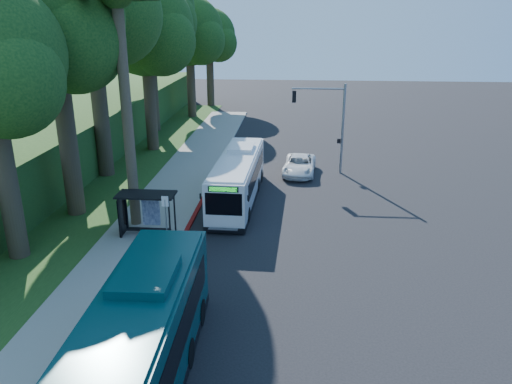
# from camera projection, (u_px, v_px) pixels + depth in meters

# --- Properties ---
(ground) EXTENTS (140.00, 140.00, 0.00)m
(ground) POSITION_uv_depth(u_px,v_px,m) (274.00, 219.00, 30.62)
(ground) COLOR black
(ground) RESTS_ON ground
(sidewalk) EXTENTS (4.50, 70.00, 0.12)m
(sidewalk) POSITION_uv_depth(u_px,v_px,m) (158.00, 215.00, 31.14)
(sidewalk) COLOR gray
(sidewalk) RESTS_ON ground
(red_curb) EXTENTS (0.25, 30.00, 0.13)m
(red_curb) POSITION_uv_depth(u_px,v_px,m) (180.00, 244.00, 27.21)
(red_curb) COLOR maroon
(red_curb) RESTS_ON ground
(grass_verge) EXTENTS (8.00, 70.00, 0.06)m
(grass_verge) POSITION_uv_depth(u_px,v_px,m) (99.00, 187.00, 36.26)
(grass_verge) COLOR #234719
(grass_verge) RESTS_ON ground
(bus_shelter) EXTENTS (3.20, 1.51, 2.55)m
(bus_shelter) POSITION_uv_depth(u_px,v_px,m) (143.00, 205.00, 27.86)
(bus_shelter) COLOR black
(bus_shelter) RESTS_ON ground
(stop_sign_pole) EXTENTS (0.35, 0.06, 3.17)m
(stop_sign_pole) POSITION_uv_depth(u_px,v_px,m) (166.00, 216.00, 25.62)
(stop_sign_pole) COLOR gray
(stop_sign_pole) RESTS_ON ground
(traffic_signal_pole) EXTENTS (4.10, 0.30, 7.00)m
(traffic_signal_pole) POSITION_uv_depth(u_px,v_px,m) (330.00, 117.00, 38.26)
(traffic_signal_pole) COLOR gray
(traffic_signal_pole) RESTS_ON ground
(palm_tree) EXTENTS (4.20, 4.20, 14.40)m
(palm_tree) POSITION_uv_depth(u_px,v_px,m) (117.00, 4.00, 25.67)
(palm_tree) COLOR #4C3F2D
(palm_tree) RESTS_ON ground
(tree_0) EXTENTS (8.40, 8.00, 15.70)m
(tree_0) POSITION_uv_depth(u_px,v_px,m) (55.00, 27.00, 27.76)
(tree_0) COLOR #382B1E
(tree_0) RESTS_ON ground
(tree_1) EXTENTS (10.50, 10.00, 18.26)m
(tree_1) POSITION_uv_depth(u_px,v_px,m) (91.00, 2.00, 34.83)
(tree_1) COLOR #382B1E
(tree_1) RESTS_ON ground
(tree_2) EXTENTS (8.82, 8.40, 15.12)m
(tree_2) POSITION_uv_depth(u_px,v_px,m) (146.00, 32.00, 43.00)
(tree_2) COLOR #382B1E
(tree_2) RESTS_ON ground
(tree_3) EXTENTS (10.08, 9.60, 17.28)m
(tree_3) POSITION_uv_depth(u_px,v_px,m) (148.00, 14.00, 50.15)
(tree_3) COLOR #382B1E
(tree_3) RESTS_ON ground
(tree_4) EXTENTS (8.40, 8.00, 14.14)m
(tree_4) POSITION_uv_depth(u_px,v_px,m) (190.00, 34.00, 58.24)
(tree_4) COLOR #382B1E
(tree_4) RESTS_ON ground
(tree_5) EXTENTS (7.35, 7.00, 12.86)m
(tree_5) POSITION_uv_depth(u_px,v_px,m) (210.00, 38.00, 65.94)
(tree_5) COLOR #382B1E
(tree_5) RESTS_ON ground
(white_bus) EXTENTS (2.74, 11.34, 3.36)m
(white_bus) POSITION_uv_depth(u_px,v_px,m) (238.00, 177.00, 33.26)
(white_bus) COLOR silver
(white_bus) RESTS_ON ground
(teal_bus) EXTENTS (3.03, 12.99, 3.86)m
(teal_bus) POSITION_uv_depth(u_px,v_px,m) (132.00, 361.00, 15.22)
(teal_bus) COLOR #0A3639
(teal_bus) RESTS_ON ground
(pickup) EXTENTS (2.79, 5.34, 1.43)m
(pickup) POSITION_uv_depth(u_px,v_px,m) (299.00, 165.00, 39.21)
(pickup) COLOR white
(pickup) RESTS_ON ground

